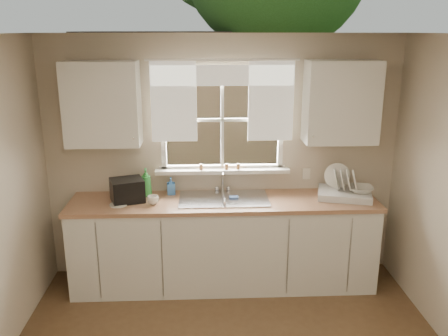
{
  "coord_description": "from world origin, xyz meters",
  "views": [
    {
      "loc": [
        -0.2,
        -2.71,
        2.52
      ],
      "look_at": [
        0.0,
        1.65,
        1.25
      ],
      "focal_mm": 38.0,
      "sensor_mm": 36.0,
      "label": 1
    }
  ],
  "objects_px": {
    "soap_bottle_a": "(146,182)",
    "cup": "(153,200)",
    "dish_rack": "(344,191)",
    "black_appliance": "(127,190)"
  },
  "relations": [
    {
      "from": "dish_rack",
      "to": "soap_bottle_a",
      "type": "distance_m",
      "value": 1.99
    },
    {
      "from": "soap_bottle_a",
      "to": "cup",
      "type": "distance_m",
      "value": 0.28
    },
    {
      "from": "dish_rack",
      "to": "black_appliance",
      "type": "height_order",
      "value": "dish_rack"
    },
    {
      "from": "cup",
      "to": "black_appliance",
      "type": "distance_m",
      "value": 0.29
    },
    {
      "from": "black_appliance",
      "to": "soap_bottle_a",
      "type": "bearing_deg",
      "value": 21.3
    },
    {
      "from": "soap_bottle_a",
      "to": "cup",
      "type": "height_order",
      "value": "soap_bottle_a"
    },
    {
      "from": "soap_bottle_a",
      "to": "black_appliance",
      "type": "xyz_separation_m",
      "value": [
        -0.17,
        -0.14,
        -0.03
      ]
    },
    {
      "from": "soap_bottle_a",
      "to": "cup",
      "type": "relative_size",
      "value": 2.67
    },
    {
      "from": "dish_rack",
      "to": "black_appliance",
      "type": "xyz_separation_m",
      "value": [
        -2.16,
        -0.02,
        0.05
      ]
    },
    {
      "from": "soap_bottle_a",
      "to": "cup",
      "type": "bearing_deg",
      "value": -74.53
    }
  ]
}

